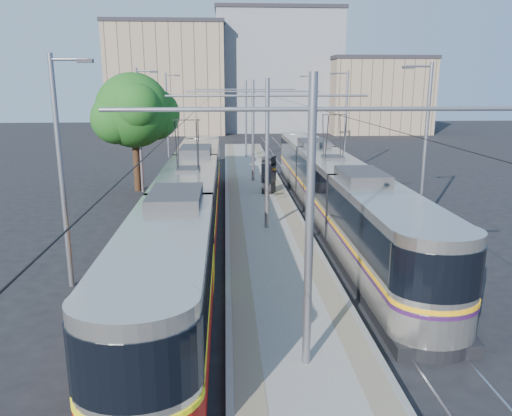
{
  "coord_description": "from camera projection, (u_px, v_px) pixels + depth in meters",
  "views": [
    {
      "loc": [
        -1.91,
        -15.02,
        7.05
      ],
      "look_at": [
        -0.6,
        6.68,
        1.6
      ],
      "focal_mm": 35.0,
      "sensor_mm": 36.0,
      "label": 1
    }
  ],
  "objects": [
    {
      "name": "tram_right",
      "position": [
        332.0,
        185.0,
        26.1
      ],
      "size": [
        2.43,
        28.37,
        5.5
      ],
      "color": "black",
      "rests_on": "ground"
    },
    {
      "name": "tactile_strip_right",
      "position": [
        278.0,
        189.0,
        32.84
      ],
      "size": [
        0.7,
        50.0,
        0.01
      ],
      "primitive_type": "cube",
      "color": "gray",
      "rests_on": "platform"
    },
    {
      "name": "building_right",
      "position": [
        376.0,
        95.0,
        72.39
      ],
      "size": [
        14.28,
        10.2,
        10.73
      ],
      "color": "gray",
      "rests_on": "ground"
    },
    {
      "name": "shelter",
      "position": [
        269.0,
        174.0,
        31.32
      ],
      "size": [
        1.0,
        1.22,
        2.33
      ],
      "rotation": [
        0.0,
        0.0,
        -0.39
      ],
      "color": "black",
      "rests_on": "platform"
    },
    {
      "name": "ground",
      "position": [
        286.0,
        304.0,
        16.37
      ],
      "size": [
        160.0,
        160.0,
        0.0
      ],
      "primitive_type": "plane",
      "color": "black",
      "rests_on": "ground"
    },
    {
      "name": "building_left",
      "position": [
        169.0,
        79.0,
        72.01
      ],
      "size": [
        16.32,
        12.24,
        15.31
      ],
      "color": "gray",
      "rests_on": "ground"
    },
    {
      "name": "tree",
      "position": [
        139.0,
        112.0,
        32.6
      ],
      "size": [
        5.34,
        4.93,
        7.75
      ],
      "color": "#382314",
      "rests_on": "ground"
    },
    {
      "name": "building_centre",
      "position": [
        276.0,
        71.0,
        76.55
      ],
      "size": [
        18.36,
        14.28,
        17.57
      ],
      "color": "slate",
      "rests_on": "ground"
    },
    {
      "name": "street_lamps",
      "position": [
        252.0,
        124.0,
        35.69
      ],
      "size": [
        15.18,
        38.22,
        8.0
      ],
      "color": "slate",
      "rests_on": "ground"
    },
    {
      "name": "catenary",
      "position": [
        259.0,
        128.0,
        28.98
      ],
      "size": [
        9.2,
        70.0,
        7.0
      ],
      "color": "slate",
      "rests_on": "platform"
    },
    {
      "name": "tram_left",
      "position": [
        189.0,
        205.0,
        22.55
      ],
      "size": [
        2.43,
        29.49,
        5.5
      ],
      "color": "black",
      "rests_on": "ground"
    },
    {
      "name": "track_arrow",
      "position": [
        166.0,
        356.0,
        13.26
      ],
      "size": [
        1.2,
        5.0,
        0.01
      ],
      "primitive_type": "cube",
      "color": "silver",
      "rests_on": "ground"
    },
    {
      "name": "rails",
      "position": [
        256.0,
        193.0,
        32.83
      ],
      "size": [
        8.71,
        70.0,
        0.03
      ],
      "color": "gray",
      "rests_on": "ground"
    },
    {
      "name": "platform",
      "position": [
        256.0,
        191.0,
        32.8
      ],
      "size": [
        4.0,
        50.0,
        0.3
      ],
      "primitive_type": "cube",
      "color": "gray",
      "rests_on": "ground"
    },
    {
      "name": "tactile_strip_left",
      "position": [
        234.0,
        189.0,
        32.67
      ],
      "size": [
        0.7,
        50.0,
        0.01
      ],
      "primitive_type": "cube",
      "color": "gray",
      "rests_on": "platform"
    }
  ]
}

